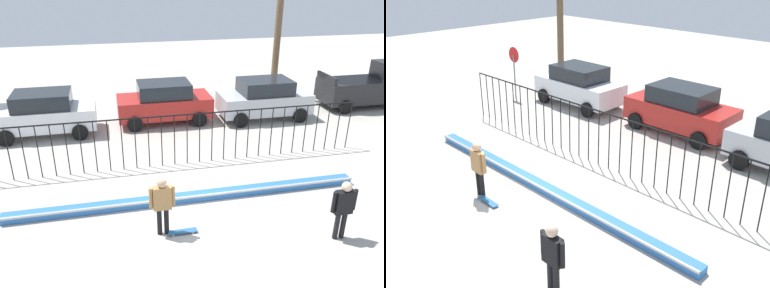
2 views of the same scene
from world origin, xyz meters
TOP-DOWN VIEW (x-y plane):
  - ground_plane at (0.00, 0.00)m, footprint 60.00×60.00m
  - bowl_coping_ledge at (0.00, 0.83)m, footprint 11.00×0.40m
  - perimeter_fence at (0.00, 3.38)m, footprint 14.04×0.04m
  - skateboarder at (-1.04, -0.64)m, footprint 0.69×0.26m
  - skateboard at (-0.52, -0.75)m, footprint 0.80×0.20m
  - camera_operator at (3.52, -1.84)m, footprint 0.69×0.26m
  - parked_car_white at (-4.95, 7.43)m, footprint 4.30×2.12m
  - parked_car_red at (0.31, 7.87)m, footprint 4.30×2.12m
  - stop_sign at (-8.18, 6.12)m, footprint 0.76×0.07m

SIDE VIEW (x-z plane):
  - ground_plane at x=0.00m, z-range 0.00..0.00m
  - skateboard at x=-0.52m, z-range 0.02..0.10m
  - bowl_coping_ledge at x=0.00m, z-range -0.01..0.25m
  - parked_car_white at x=-4.95m, z-range 0.02..1.92m
  - parked_car_red at x=0.31m, z-range 0.02..1.92m
  - camera_operator at x=3.52m, z-range 0.17..1.89m
  - skateboarder at x=-1.04m, z-range 0.17..1.89m
  - perimeter_fence at x=0.00m, z-range 0.21..2.15m
  - stop_sign at x=-8.18m, z-range 0.37..2.87m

